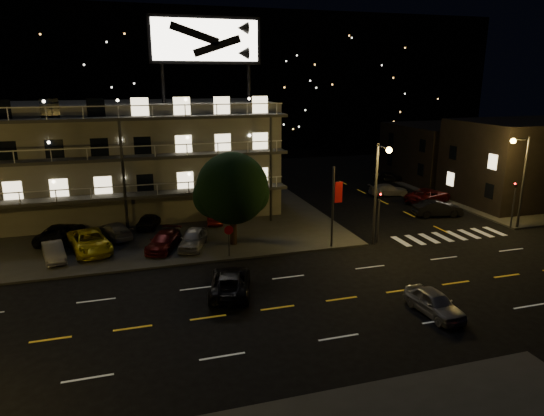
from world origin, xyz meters
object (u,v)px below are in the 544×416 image
object	(u,v)px
lot_car_2	(89,242)
lot_car_7	(115,230)
side_car_0	(437,208)
tree	(232,190)
lot_car_4	(193,239)
road_car_west	(230,282)
road_car_east	(434,303)

from	to	relation	value
lot_car_2	lot_car_7	xyz separation A→B (m)	(1.75, 2.74, -0.13)
lot_car_7	side_car_0	bearing A→B (deg)	155.21
tree	side_car_0	size ratio (longest dim) A/B	1.58
tree	lot_car_2	size ratio (longest dim) A/B	1.32
lot_car_2	lot_car_7	bearing A→B (deg)	42.51
lot_car_4	road_car_west	size ratio (longest dim) A/B	0.81
tree	lot_car_7	bearing A→B (deg)	154.78
side_car_0	lot_car_4	bearing A→B (deg)	106.11
tree	road_car_east	size ratio (longest dim) A/B	1.82
tree	road_car_west	size ratio (longest dim) A/B	1.41
lot_car_4	road_car_east	world-z (taller)	lot_car_4
lot_car_2	side_car_0	size ratio (longest dim) A/B	1.20
tree	lot_car_7	distance (m)	10.45
tree	road_car_west	distance (m)	9.36
lot_car_2	lot_car_7	world-z (taller)	lot_car_2
road_car_west	lot_car_4	bearing A→B (deg)	-67.51
lot_car_4	lot_car_7	size ratio (longest dim) A/B	0.95
lot_car_4	road_car_west	xyz separation A→B (m)	(1.10, -8.40, -0.15)
lot_car_2	lot_car_4	distance (m)	7.65
road_car_east	side_car_0	bearing A→B (deg)	50.18
lot_car_2	road_car_east	size ratio (longest dim) A/B	1.38
side_car_0	road_car_east	xyz separation A→B (m)	(-12.04, -16.88, -0.07)
side_car_0	road_car_west	xyz separation A→B (m)	(-22.33, -10.91, -0.04)
lot_car_4	road_car_west	world-z (taller)	lot_car_4
side_car_0	road_car_east	distance (m)	20.74
lot_car_2	side_car_0	world-z (taller)	lot_car_2
lot_car_4	side_car_0	xyz separation A→B (m)	(23.43, 2.50, -0.11)
road_car_west	lot_car_2	bearing A→B (deg)	-33.57
lot_car_2	side_car_0	distance (m)	30.97
road_car_east	road_car_west	size ratio (longest dim) A/B	0.78
road_car_east	lot_car_2	bearing A→B (deg)	135.87
side_car_0	road_car_west	world-z (taller)	side_car_0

